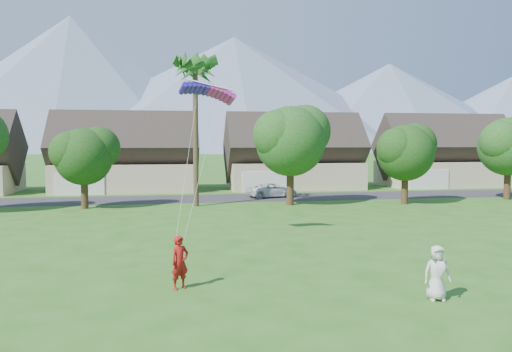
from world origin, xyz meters
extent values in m
plane|color=#2D6019|center=(0.00, 0.00, 0.00)|extent=(500.00, 500.00, 0.00)
cube|color=#2D2D30|center=(0.00, 34.00, 0.01)|extent=(90.00, 7.00, 0.01)
imported|color=#A21512|center=(-3.71, 4.89, 0.99)|extent=(0.86, 0.78, 1.98)
imported|color=silver|center=(4.98, 2.10, 0.95)|extent=(1.00, 0.72, 1.90)
imported|color=silver|center=(5.64, 34.00, 0.68)|extent=(5.28, 3.28, 1.36)
cone|color=slate|center=(-55.00, 260.00, 35.00)|extent=(190.00, 190.00, 70.00)
cone|color=slate|center=(30.00, 260.00, 31.00)|extent=(240.00, 240.00, 62.00)
cone|color=slate|center=(120.00, 260.00, 25.00)|extent=(200.00, 200.00, 50.00)
cube|color=beige|center=(-9.00, 43.00, 1.50)|extent=(15.00, 8.00, 3.00)
cube|color=#382D28|center=(-9.00, 43.00, 4.79)|extent=(15.75, 8.15, 8.15)
cube|color=silver|center=(-13.20, 38.94, 1.10)|extent=(4.80, 0.12, 2.20)
cube|color=beige|center=(10.00, 43.00, 1.50)|extent=(15.00, 8.00, 3.00)
cube|color=#382D28|center=(10.00, 43.00, 4.79)|extent=(15.75, 8.15, 8.15)
cube|color=silver|center=(5.80, 38.94, 1.10)|extent=(4.80, 0.12, 2.20)
cube|color=beige|center=(29.00, 43.00, 1.50)|extent=(15.00, 8.00, 3.00)
cube|color=#382D28|center=(29.00, 43.00, 4.79)|extent=(15.75, 8.15, 8.15)
cube|color=silver|center=(24.80, 38.94, 1.10)|extent=(4.80, 0.12, 2.20)
cylinder|color=#47301C|center=(-11.00, 28.50, 1.09)|extent=(0.56, 0.56, 2.18)
sphere|color=#214916|center=(-11.00, 28.50, 4.22)|extent=(4.62, 4.62, 4.62)
cylinder|color=#47301C|center=(6.00, 28.00, 1.41)|extent=(0.62, 0.62, 2.82)
sphere|color=#214916|center=(6.00, 28.00, 5.46)|extent=(5.98, 5.98, 5.98)
cylinder|color=#47301C|center=(16.00, 27.00, 1.15)|extent=(0.58, 0.58, 2.30)
sphere|color=#214916|center=(16.00, 27.00, 4.46)|extent=(4.90, 4.90, 4.90)
cylinder|color=#47301C|center=(27.00, 28.50, 1.28)|extent=(0.60, 0.60, 2.56)
sphere|color=#214916|center=(27.00, 28.50, 4.96)|extent=(5.44, 5.44, 5.44)
cylinder|color=#4C3D26|center=(-2.00, 28.50, 6.00)|extent=(0.44, 0.44, 12.00)
sphere|color=#286021|center=(-2.00, 28.50, 12.30)|extent=(3.00, 3.00, 3.00)
cube|color=#2F16A9|center=(-2.74, 13.39, 8.20)|extent=(1.56, 1.19, 0.50)
cube|color=#B6228F|center=(-1.30, 13.39, 8.20)|extent=(1.56, 1.19, 0.50)
camera|label=1|loc=(-3.94, -13.47, 5.46)|focal=35.00mm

